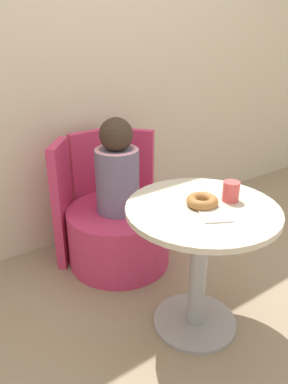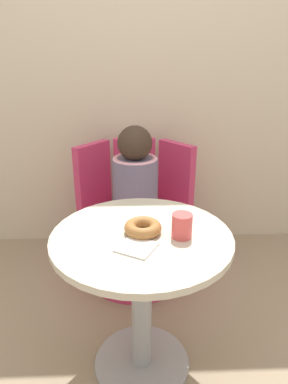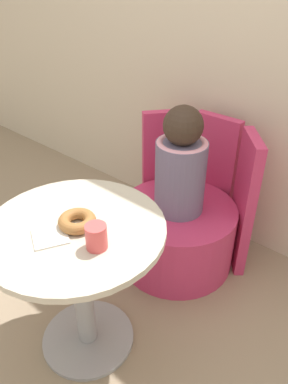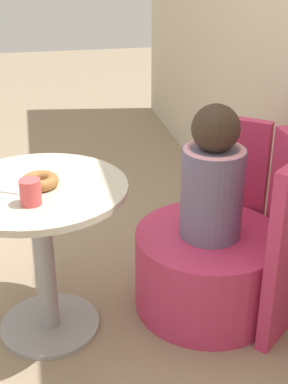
% 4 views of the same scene
% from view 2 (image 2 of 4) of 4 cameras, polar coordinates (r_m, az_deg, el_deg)
% --- Properties ---
extents(ground_plane, '(12.00, 12.00, 0.00)m').
position_cam_2_polar(ground_plane, '(1.61, 2.75, -27.13)').
color(ground_plane, gray).
extents(back_wall, '(6.00, 0.06, 2.40)m').
position_cam_2_polar(back_wall, '(2.18, 0.71, 21.64)').
color(back_wall, beige).
rests_on(back_wall, ground_plane).
extents(round_table, '(0.65, 0.65, 0.63)m').
position_cam_2_polar(round_table, '(1.32, -0.40, -13.79)').
color(round_table, '#99999E').
rests_on(round_table, ground_plane).
extents(tub_chair, '(0.60, 0.60, 0.34)m').
position_cam_2_polar(tub_chair, '(2.02, -1.36, -9.07)').
color(tub_chair, '#C63360').
rests_on(tub_chair, ground_plane).
extents(booth_backrest, '(0.70, 0.26, 0.74)m').
position_cam_2_polar(booth_backrest, '(2.15, -1.52, -1.15)').
color(booth_backrest, '#C63360').
rests_on(booth_backrest, ground_plane).
extents(child_figure, '(0.24, 0.24, 0.54)m').
position_cam_2_polar(child_figure, '(1.84, -1.47, 2.15)').
color(child_figure, slate).
rests_on(child_figure, tub_chair).
extents(donut, '(0.13, 0.13, 0.04)m').
position_cam_2_polar(donut, '(1.22, -0.18, -5.96)').
color(donut, '#9E6633').
rests_on(donut, round_table).
extents(cup, '(0.07, 0.07, 0.09)m').
position_cam_2_polar(cup, '(1.20, 6.33, -5.57)').
color(cup, '#DB4C4C').
rests_on(cup, round_table).
extents(paper_napkin, '(0.16, 0.16, 0.01)m').
position_cam_2_polar(paper_napkin, '(1.15, -1.22, -9.16)').
color(paper_napkin, silver).
rests_on(paper_napkin, round_table).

